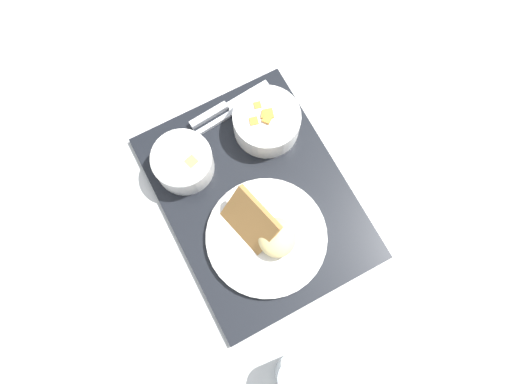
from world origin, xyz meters
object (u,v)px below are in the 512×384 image
knife (215,112)px  glass_water (295,375)px  bowl_soup (183,162)px  bowl_salad (267,121)px  plate_main (266,236)px  spoon (232,112)px

knife → glass_water: size_ratio=1.88×
bowl_soup → knife: (-0.07, 0.10, -0.03)m
bowl_salad → plate_main: size_ratio=0.58×
spoon → glass_water: 0.49m
plate_main → knife: 0.27m
knife → bowl_soup: bearing=-148.2°
glass_water → spoon: bearing=163.3°
plate_main → knife: (-0.26, 0.04, -0.01)m
glass_water → bowl_soup: bearing=178.6°
bowl_salad → glass_water: (0.41, -0.18, -0.00)m
plate_main → bowl_salad: bearing=150.0°
bowl_soup → plate_main: plate_main is taller
bowl_salad → knife: size_ratio=0.71×
bowl_salad → glass_water: bearing=-24.2°
bowl_soup → glass_water: 0.41m
plate_main → spoon: size_ratio=1.46×
spoon → glass_water: size_ratio=1.57×
spoon → plate_main: bearing=-108.5°
bowl_salad → plate_main: (0.19, -0.11, -0.02)m
knife → glass_water: (0.49, -0.11, 0.02)m
bowl_salad → spoon: (-0.06, -0.04, -0.03)m
bowl_salad → plate_main: bearing=-30.0°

